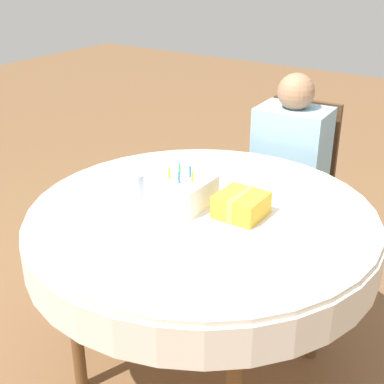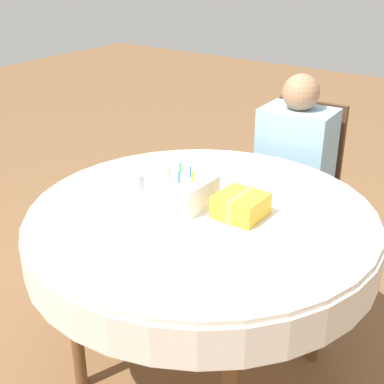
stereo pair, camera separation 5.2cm
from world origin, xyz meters
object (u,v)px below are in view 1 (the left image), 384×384
object	(u,v)px
person	(289,161)
gift_box	(241,205)
drinking_glass	(135,186)
birthday_cake	(182,192)
chair	(293,184)

from	to	relation	value
person	gift_box	bearing A→B (deg)	-80.72
drinking_glass	gift_box	xyz separation A→B (m)	(0.41, 0.11, -0.01)
birthday_cake	drinking_glass	xyz separation A→B (m)	(-0.18, -0.06, -0.00)
chair	person	distance (m)	0.19
chair	drinking_glass	xyz separation A→B (m)	(-0.22, -1.03, 0.32)
person	gift_box	size ratio (longest dim) A/B	6.60
person	drinking_glass	size ratio (longest dim) A/B	10.64
gift_box	person	bearing A→B (deg)	102.41
birthday_cake	drinking_glass	size ratio (longest dim) A/B	1.92
person	chair	bearing A→B (deg)	90.00
chair	person	world-z (taller)	person
chair	gift_box	distance (m)	0.99
chair	gift_box	bearing A→B (deg)	-81.68
gift_box	drinking_glass	bearing A→B (deg)	-165.10
person	birthday_cake	world-z (taller)	person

